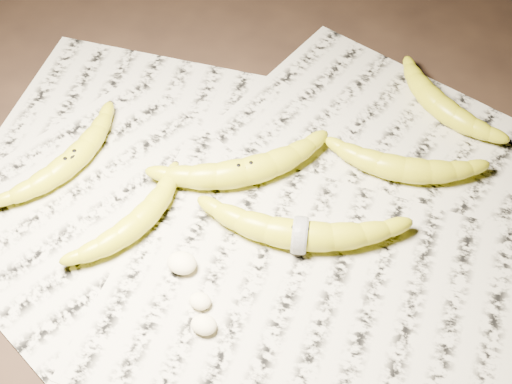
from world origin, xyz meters
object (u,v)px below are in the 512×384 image
(banana_left_a, at_px, (70,160))
(banana_upper_a, at_px, (404,168))
(banana_center, at_px, (245,170))
(banana_taped, at_px, (300,234))
(banana_left_b, at_px, (137,221))
(banana_upper_b, at_px, (439,103))

(banana_left_a, height_order, banana_upper_a, banana_upper_a)
(banana_left_a, xyz_separation_m, banana_center, (0.24, 0.06, 0.00))
(banana_taped, bearing_deg, banana_upper_a, 44.97)
(banana_left_a, distance_m, banana_center, 0.25)
(banana_left_b, xyz_separation_m, banana_upper_b, (0.34, 0.34, 0.00))
(banana_upper_a, relative_size, banana_upper_b, 1.07)
(banana_left_b, height_order, banana_center, banana_center)
(banana_taped, xyz_separation_m, banana_upper_a, (0.11, 0.15, -0.00))
(banana_center, bearing_deg, banana_taped, -71.14)
(banana_taped, distance_m, banana_upper_a, 0.19)
(banana_upper_a, bearing_deg, banana_taped, -130.94)
(banana_left_a, height_order, banana_upper_b, banana_upper_b)
(banana_left_a, bearing_deg, banana_taped, -76.05)
(banana_upper_b, bearing_deg, banana_upper_a, -63.62)
(banana_left_b, relative_size, banana_taped, 0.73)
(banana_upper_a, height_order, banana_upper_b, same)
(banana_left_b, relative_size, banana_upper_b, 0.99)
(banana_center, height_order, banana_upper_b, banana_center)
(banana_left_a, xyz_separation_m, banana_upper_a, (0.45, 0.14, 0.00))
(banana_left_a, relative_size, banana_upper_a, 1.04)
(banana_upper_a, xyz_separation_m, banana_upper_b, (0.03, 0.14, -0.00))
(banana_center, distance_m, banana_upper_a, 0.22)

